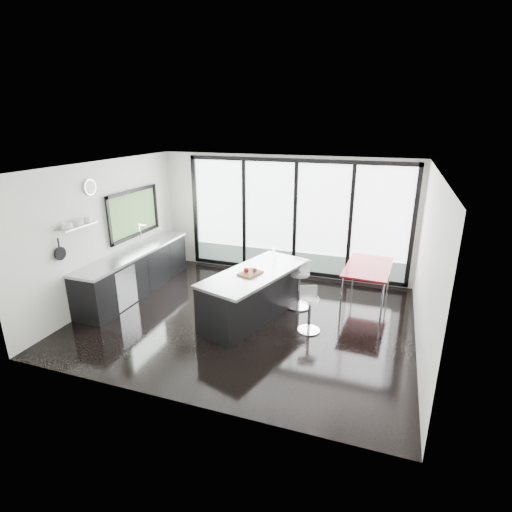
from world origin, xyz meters
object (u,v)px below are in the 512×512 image
at_px(bar_stool_near, 309,315).
at_px(bar_stool_far, 299,290).
at_px(island, 252,294).
at_px(red_table, 367,284).

bearing_deg(bar_stool_near, bar_stool_far, 90.38).
distance_m(island, red_table, 2.39).
bearing_deg(island, bar_stool_far, 44.24).
distance_m(bar_stool_near, bar_stool_far, 0.96).
height_order(island, red_table, island).
bearing_deg(island, bar_stool_near, -8.64).
height_order(bar_stool_near, bar_stool_far, bar_stool_far).
bearing_deg(bar_stool_near, island, 147.21).
xyz_separation_m(bar_stool_far, red_table, (1.24, 0.65, 0.02)).
height_order(island, bar_stool_far, island).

